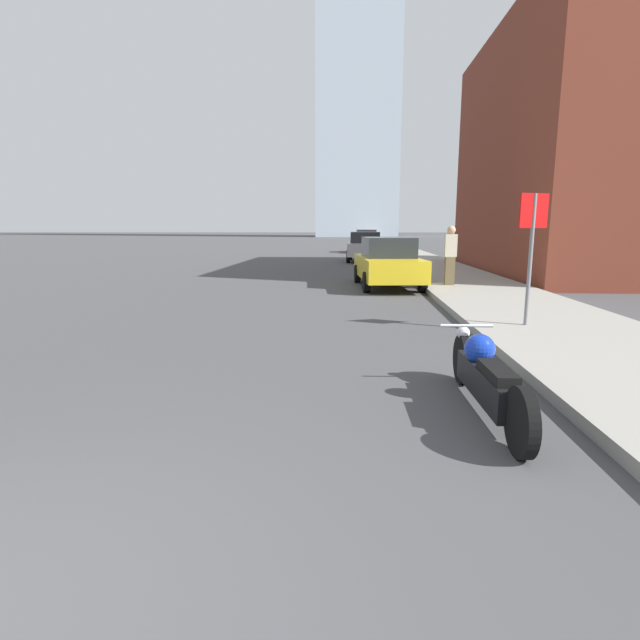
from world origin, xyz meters
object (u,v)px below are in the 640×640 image
object	(u,v)px
parked_car_red	(366,241)
pedestrian	(450,254)
motorcycle	(485,376)
parked_car_yellow	(388,262)
stop_sign	(532,237)
parked_car_silver	(365,247)

from	to	relation	value
parked_car_red	pedestrian	world-z (taller)	pedestrian
motorcycle	parked_car_yellow	distance (m)	11.16
parked_car_yellow	stop_sign	world-z (taller)	stop_sign
motorcycle	stop_sign	world-z (taller)	stop_sign
pedestrian	parked_car_red	bearing A→B (deg)	94.75
parked_car_yellow	stop_sign	xyz separation A→B (m)	(2.03, -7.05, 0.94)
motorcycle	parked_car_silver	xyz separation A→B (m)	(-0.63, 23.59, 0.46)
stop_sign	pedestrian	size ratio (longest dim) A/B	1.30
stop_sign	pedestrian	world-z (taller)	stop_sign
parked_car_yellow	pedestrian	bearing A→B (deg)	-21.36
motorcycle	parked_car_yellow	size ratio (longest dim) A/B	0.57
parked_car_silver	pedestrian	distance (m)	13.20
motorcycle	parked_car_silver	bearing A→B (deg)	90.14
parked_car_silver	parked_car_red	world-z (taller)	parked_car_red
parked_car_red	stop_sign	world-z (taller)	stop_sign
motorcycle	parked_car_red	world-z (taller)	parked_car_red
parked_car_silver	stop_sign	distance (m)	19.67
parked_car_yellow	parked_car_red	bearing A→B (deg)	85.30
parked_car_yellow	pedestrian	size ratio (longest dim) A/B	2.56
motorcycle	parked_car_red	bearing A→B (deg)	89.14
parked_car_red	parked_car_silver	bearing A→B (deg)	-93.30
parked_car_silver	stop_sign	bearing A→B (deg)	-80.55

